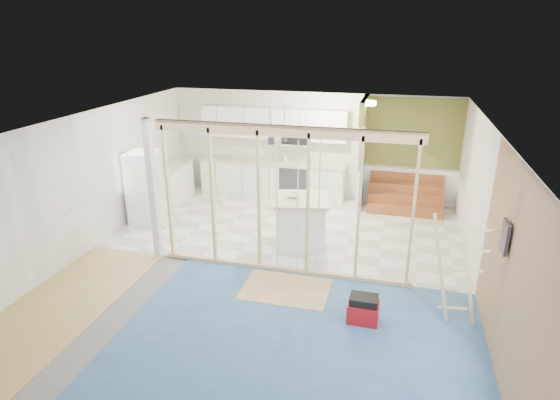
% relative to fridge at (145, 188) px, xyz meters
% --- Properties ---
extents(room, '(7.01, 8.01, 2.61)m').
position_rel_fridge_xyz_m(room, '(3.12, -1.43, 0.51)').
color(room, slate).
rests_on(room, ground).
extents(floor_overlays, '(7.00, 8.00, 0.03)m').
position_rel_fridge_xyz_m(floor_overlays, '(3.19, -1.37, -0.78)').
color(floor_overlays, white).
rests_on(floor_overlays, room).
extents(stud_frame, '(4.66, 0.14, 2.60)m').
position_rel_fridge_xyz_m(stud_frame, '(2.90, -1.43, 0.78)').
color(stud_frame, beige).
rests_on(stud_frame, room).
extents(base_cabinets, '(4.45, 2.24, 0.93)m').
position_rel_fridge_xyz_m(base_cabinets, '(1.51, 1.93, -0.33)').
color(base_cabinets, white).
rests_on(base_cabinets, room).
extents(upper_cabinets, '(3.60, 0.41, 0.85)m').
position_rel_fridge_xyz_m(upper_cabinets, '(2.28, 2.39, 1.03)').
color(upper_cabinets, white).
rests_on(upper_cabinets, room).
extents(green_partition, '(2.25, 1.51, 2.60)m').
position_rel_fridge_xyz_m(green_partition, '(5.16, 2.23, 0.15)').
color(green_partition, olive).
rests_on(green_partition, room).
extents(pot_rack, '(0.52, 0.52, 0.72)m').
position_rel_fridge_xyz_m(pot_rack, '(2.81, 0.46, 1.20)').
color(pot_rack, black).
rests_on(pot_rack, room).
extents(sheathing_panel, '(0.02, 4.00, 2.60)m').
position_rel_fridge_xyz_m(sheathing_panel, '(6.60, -3.43, 0.51)').
color(sheathing_panel, '#A08157').
rests_on(sheathing_panel, room).
extents(electrical_panel, '(0.04, 0.30, 0.40)m').
position_rel_fridge_xyz_m(electrical_panel, '(6.55, -2.83, 0.86)').
color(electrical_panel, '#39383E').
rests_on(electrical_panel, room).
extents(ceiling_light, '(0.32, 0.32, 0.08)m').
position_rel_fridge_xyz_m(ceiling_light, '(4.52, 1.57, 1.75)').
color(ceiling_light, '#FFEABF').
rests_on(ceiling_light, room).
extents(fridge, '(0.85, 0.82, 1.58)m').
position_rel_fridge_xyz_m(fridge, '(0.00, 0.00, 0.00)').
color(fridge, white).
rests_on(fridge, room).
extents(island, '(1.19, 1.19, 0.99)m').
position_rel_fridge_xyz_m(island, '(3.50, -0.33, -0.30)').
color(island, white).
rests_on(island, room).
extents(bowl, '(0.30, 0.30, 0.06)m').
position_rel_fridge_xyz_m(bowl, '(3.36, -0.30, 0.22)').
color(bowl, silver).
rests_on(bowl, island).
extents(soap_bottle_a, '(0.12, 0.12, 0.30)m').
position_rel_fridge_xyz_m(soap_bottle_a, '(1.20, 2.22, 0.29)').
color(soap_bottle_a, '#A2A8B5').
rests_on(soap_bottle_a, base_cabinets).
extents(soap_bottle_b, '(0.12, 0.12, 0.20)m').
position_rel_fridge_xyz_m(soap_bottle_b, '(2.53, 2.32, 0.24)').
color(soap_bottle_b, silver).
rests_on(soap_bottle_b, base_cabinets).
extents(toolbox, '(0.45, 0.34, 0.42)m').
position_rel_fridge_xyz_m(toolbox, '(4.91, -2.60, -0.59)').
color(toolbox, '#AA0F16').
rests_on(toolbox, room).
extents(ladder, '(0.88, 0.12, 1.64)m').
position_rel_fridge_xyz_m(ladder, '(6.16, -2.28, 0.05)').
color(ladder, '#CDBD7D').
rests_on(ladder, room).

